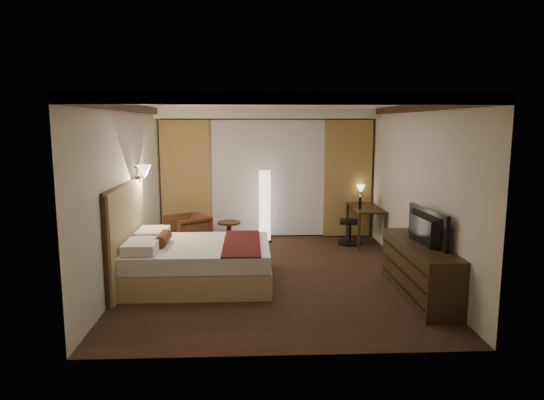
{
  "coord_description": "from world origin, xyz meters",
  "views": [
    {
      "loc": [
        -0.35,
        -7.49,
        2.4
      ],
      "look_at": [
        0.0,
        0.4,
        1.15
      ],
      "focal_mm": 32.0,
      "sensor_mm": 36.0,
      "label": 1
    }
  ],
  "objects_px": {
    "armchair": "(188,230)",
    "dresser": "(420,270)",
    "television": "(420,220)",
    "bed": "(200,263)",
    "floor_lamp": "(265,206)",
    "side_table": "(229,234)",
    "office_chair": "(350,220)",
    "desk": "(365,225)"
  },
  "relations": [
    {
      "from": "bed",
      "to": "side_table",
      "type": "distance_m",
      "value": 2.22
    },
    {
      "from": "floor_lamp",
      "to": "television",
      "type": "height_order",
      "value": "floor_lamp"
    },
    {
      "from": "floor_lamp",
      "to": "armchair",
      "type": "bearing_deg",
      "value": -160.38
    },
    {
      "from": "side_table",
      "to": "office_chair",
      "type": "xyz_separation_m",
      "value": [
        2.42,
        0.09,
        0.25
      ]
    },
    {
      "from": "dresser",
      "to": "television",
      "type": "height_order",
      "value": "television"
    },
    {
      "from": "desk",
      "to": "office_chair",
      "type": "height_order",
      "value": "office_chair"
    },
    {
      "from": "floor_lamp",
      "to": "office_chair",
      "type": "height_order",
      "value": "floor_lamp"
    },
    {
      "from": "office_chair",
      "to": "dresser",
      "type": "bearing_deg",
      "value": -71.35
    },
    {
      "from": "armchair",
      "to": "floor_lamp",
      "type": "bearing_deg",
      "value": 76.06
    },
    {
      "from": "office_chair",
      "to": "dresser",
      "type": "height_order",
      "value": "office_chair"
    },
    {
      "from": "bed",
      "to": "dresser",
      "type": "relative_size",
      "value": 1.08
    },
    {
      "from": "bed",
      "to": "floor_lamp",
      "type": "xyz_separation_m",
      "value": [
        1.06,
        2.59,
        0.42
      ]
    },
    {
      "from": "dresser",
      "to": "television",
      "type": "relative_size",
      "value": 1.76
    },
    {
      "from": "bed",
      "to": "floor_lamp",
      "type": "height_order",
      "value": "floor_lamp"
    },
    {
      "from": "bed",
      "to": "television",
      "type": "bearing_deg",
      "value": -12.97
    },
    {
      "from": "office_chair",
      "to": "armchair",
      "type": "bearing_deg",
      "value": -164.07
    },
    {
      "from": "desk",
      "to": "office_chair",
      "type": "relative_size",
      "value": 1.25
    },
    {
      "from": "bed",
      "to": "side_table",
      "type": "relative_size",
      "value": 4.28
    },
    {
      "from": "armchair",
      "to": "side_table",
      "type": "height_order",
      "value": "armchair"
    },
    {
      "from": "desk",
      "to": "office_chair",
      "type": "distance_m",
      "value": 0.34
    },
    {
      "from": "armchair",
      "to": "dresser",
      "type": "bearing_deg",
      "value": 18.7
    },
    {
      "from": "floor_lamp",
      "to": "television",
      "type": "relative_size",
      "value": 1.32
    },
    {
      "from": "desk",
      "to": "dresser",
      "type": "xyz_separation_m",
      "value": [
        0.05,
        -3.05,
        0.01
      ]
    },
    {
      "from": "floor_lamp",
      "to": "television",
      "type": "bearing_deg",
      "value": -58.34
    },
    {
      "from": "bed",
      "to": "dresser",
      "type": "xyz_separation_m",
      "value": [
        3.13,
        -0.71,
        0.07
      ]
    },
    {
      "from": "floor_lamp",
      "to": "desk",
      "type": "xyz_separation_m",
      "value": [
        2.02,
        -0.25,
        -0.36
      ]
    },
    {
      "from": "bed",
      "to": "desk",
      "type": "xyz_separation_m",
      "value": [
        3.08,
        2.34,
        0.06
      ]
    },
    {
      "from": "bed",
      "to": "floor_lamp",
      "type": "bearing_deg",
      "value": 67.74
    },
    {
      "from": "office_chair",
      "to": "television",
      "type": "bearing_deg",
      "value": -71.91
    },
    {
      "from": "bed",
      "to": "television",
      "type": "distance_m",
      "value": 3.27
    },
    {
      "from": "television",
      "to": "office_chair",
      "type": "bearing_deg",
      "value": 0.97
    },
    {
      "from": "armchair",
      "to": "side_table",
      "type": "xyz_separation_m",
      "value": [
        0.79,
        0.14,
        -0.12
      ]
    },
    {
      "from": "floor_lamp",
      "to": "desk",
      "type": "bearing_deg",
      "value": -7.09
    },
    {
      "from": "armchair",
      "to": "floor_lamp",
      "type": "xyz_separation_m",
      "value": [
        1.51,
        0.54,
        0.37
      ]
    },
    {
      "from": "side_table",
      "to": "office_chair",
      "type": "height_order",
      "value": "office_chair"
    },
    {
      "from": "armchair",
      "to": "dresser",
      "type": "height_order",
      "value": "dresser"
    },
    {
      "from": "armchair",
      "to": "desk",
      "type": "bearing_deg",
      "value": 61.09
    },
    {
      "from": "desk",
      "to": "dresser",
      "type": "height_order",
      "value": "dresser"
    },
    {
      "from": "dresser",
      "to": "armchair",
      "type": "bearing_deg",
      "value": 142.26
    },
    {
      "from": "bed",
      "to": "television",
      "type": "relative_size",
      "value": 1.9
    },
    {
      "from": "bed",
      "to": "armchair",
      "type": "relative_size",
      "value": 2.9
    },
    {
      "from": "bed",
      "to": "office_chair",
      "type": "distance_m",
      "value": 3.59
    }
  ]
}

